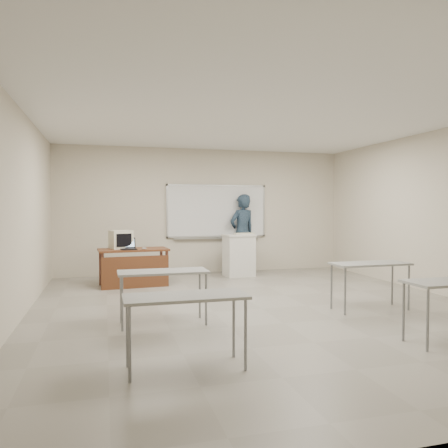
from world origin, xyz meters
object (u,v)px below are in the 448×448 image
object	(u,v)px
keyboard	(244,234)
mouse	(144,248)
whiteboard	(217,212)
crt_monitor	(120,240)
instructor_desk	(134,260)
laptop	(129,247)
podium	(239,255)
presenter	(242,233)

from	to	relation	value
keyboard	mouse	bearing A→B (deg)	-164.29
whiteboard	crt_monitor	distance (m)	2.71
instructor_desk	mouse	bearing A→B (deg)	-28.12
laptop	mouse	bearing A→B (deg)	-19.27
instructor_desk	podium	size ratio (longest dim) A/B	1.43
whiteboard	laptop	bearing A→B (deg)	-145.82
instructor_desk	crt_monitor	size ratio (longest dim) A/B	3.04
laptop	keyboard	bearing A→B (deg)	11.30
instructor_desk	mouse	world-z (taller)	mouse
whiteboard	crt_monitor	size ratio (longest dim) A/B	5.48
crt_monitor	keyboard	xyz separation A→B (m)	(2.83, 0.55, 0.04)
mouse	keyboard	bearing A→B (deg)	29.07
crt_monitor	mouse	bearing A→B (deg)	-51.23
crt_monitor	keyboard	world-z (taller)	crt_monitor
podium	crt_monitor	xyz separation A→B (m)	(-2.68, -0.47, 0.45)
keyboard	presenter	distance (m)	0.58
laptop	presenter	size ratio (longest dim) A/B	0.16
whiteboard	crt_monitor	xyz separation A→B (m)	(-2.35, -1.24, -0.55)
whiteboard	laptop	distance (m)	2.74
instructor_desk	crt_monitor	bearing A→B (deg)	132.51
podium	laptop	world-z (taller)	laptop
presenter	crt_monitor	bearing A→B (deg)	1.68
whiteboard	mouse	xyz separation A→B (m)	(-1.90, -1.57, -0.71)
instructor_desk	laptop	size ratio (longest dim) A/B	4.47
instructor_desk	podium	bearing A→B (deg)	12.22
whiteboard	presenter	world-z (taller)	whiteboard
laptop	mouse	xyz separation A→B (m)	(0.30, -0.07, -0.04)
podium	keyboard	distance (m)	0.52
instructor_desk	laptop	world-z (taller)	laptop
instructor_desk	mouse	xyz separation A→B (m)	(0.20, -0.09, 0.23)
podium	laptop	xyz separation A→B (m)	(-2.53, -0.73, 0.32)
laptop	mouse	world-z (taller)	laptop
laptop	keyboard	distance (m)	2.80
crt_monitor	mouse	size ratio (longest dim) A/B	4.76
whiteboard	keyboard	xyz separation A→B (m)	(0.48, -0.69, -0.50)
whiteboard	podium	bearing A→B (deg)	-66.97
podium	laptop	distance (m)	2.65
podium	laptop	size ratio (longest dim) A/B	3.13
podium	keyboard	world-z (taller)	keyboard
podium	whiteboard	bearing A→B (deg)	106.74
podium	mouse	bearing A→B (deg)	-166.53
laptop	presenter	bearing A→B (deg)	20.46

